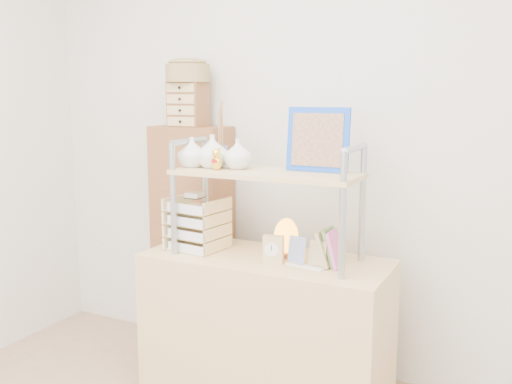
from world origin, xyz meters
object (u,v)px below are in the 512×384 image
desk (266,330)px  cabinet (193,240)px  letter_tray (196,227)px  salt_lamp (286,237)px

desk → cabinet: (-0.66, 0.37, 0.30)m
desk → letter_tray: (-0.38, -0.03, 0.49)m
desk → salt_lamp: 0.48m
desk → letter_tray: bearing=-175.9°
desk → letter_tray: letter_tray is taller
cabinet → letter_tray: cabinet is taller
cabinet → letter_tray: bearing=-53.6°
cabinet → letter_tray: 0.52m
desk → salt_lamp: size_ratio=6.31×
cabinet → salt_lamp: bearing=-21.1°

